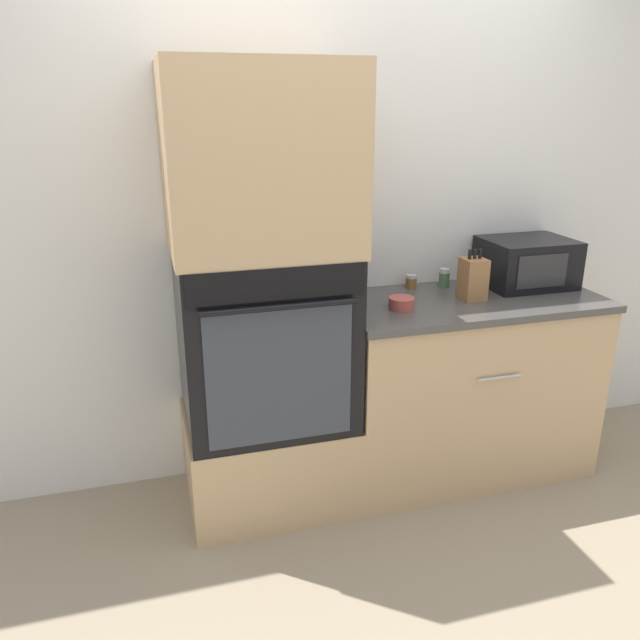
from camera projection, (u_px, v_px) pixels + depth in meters
name	position (u px, v px, depth m)	size (l,w,h in m)	color
ground_plane	(364.00, 519.00, 2.86)	(12.00, 12.00, 0.00)	gray
wall_back	(326.00, 224.00, 3.01)	(8.00, 0.05, 2.50)	silver
oven_cabinet_base	(269.00, 457.00, 2.96)	(0.75, 0.60, 0.43)	tan
wall_oven	(265.00, 337.00, 2.75)	(0.73, 0.64, 0.78)	black
oven_cabinet_upper	(259.00, 160.00, 2.50)	(0.75, 0.60, 0.75)	tan
counter_unit	(463.00, 385.00, 3.14)	(1.27, 0.63, 0.92)	tan
microwave	(526.00, 262.00, 3.15)	(0.43, 0.34, 0.24)	black
knife_block	(473.00, 279.00, 2.93)	(0.11, 0.11, 0.24)	olive
bowl	(401.00, 303.00, 2.82)	(0.12, 0.12, 0.05)	#B24C42
condiment_jar_near	(444.00, 278.00, 3.14)	(0.05, 0.05, 0.10)	#427047
condiment_jar_mid	(411.00, 282.00, 3.13)	(0.06, 0.06, 0.07)	brown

